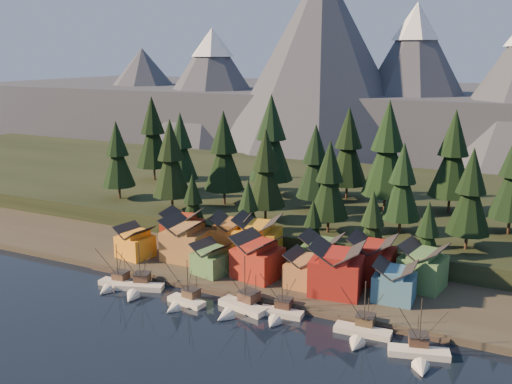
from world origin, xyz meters
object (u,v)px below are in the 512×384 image
at_px(boat_5, 362,327).
at_px(house_back_0, 182,228).
at_px(boat_0, 114,278).
at_px(house_back_1, 231,234).
at_px(boat_4, 279,308).
at_px(boat_6, 420,348).
at_px(house_front_1, 186,238).
at_px(boat_1, 137,282).
at_px(boat_3, 239,301).
at_px(boat_2, 183,296).
at_px(house_front_0, 135,241).

bearing_deg(boat_5, house_back_0, 154.17).
relative_size(boat_0, house_back_1, 0.97).
bearing_deg(boat_4, boat_6, -11.97).
xyz_separation_m(boat_0, boat_4, (37.67, 2.60, -0.05)).
bearing_deg(boat_5, house_front_1, 158.51).
bearing_deg(boat_5, boat_1, 179.18).
xyz_separation_m(boat_3, boat_4, (8.10, 1.17, -0.28)).
height_order(boat_0, boat_4, boat_4).
xyz_separation_m(boat_6, house_front_1, (-57.76, 19.24, 4.78)).
bearing_deg(boat_3, boat_4, 21.35).
distance_m(boat_3, house_back_1, 28.63).
distance_m(boat_3, house_front_1, 28.60).
bearing_deg(house_back_0, boat_1, -90.36).
distance_m(boat_2, house_front_0, 28.08).
height_order(boat_2, house_back_1, house_back_1).
relative_size(boat_5, house_back_1, 1.06).
relative_size(boat_5, house_front_0, 1.31).
distance_m(boat_6, house_front_1, 61.07).
bearing_deg(boat_1, boat_3, -16.79).
relative_size(house_back_0, house_back_1, 0.96).
bearing_deg(boat_3, house_back_1, 134.68).
xyz_separation_m(boat_0, house_back_1, (14.77, 25.54, 4.64)).
height_order(boat_4, house_back_1, house_back_1).
distance_m(boat_3, boat_4, 8.19).
relative_size(boat_4, house_back_1, 0.97).
distance_m(boat_4, boat_5, 16.19).
bearing_deg(boat_5, boat_0, 179.53).
bearing_deg(boat_0, boat_6, -3.50).
relative_size(boat_1, house_back_0, 1.09).
bearing_deg(boat_5, house_back_1, 146.34).
distance_m(boat_2, house_back_0, 30.94).
bearing_deg(house_front_1, boat_2, -61.18).
distance_m(boat_0, boat_3, 29.61).
height_order(boat_5, boat_6, boat_6).
bearing_deg(house_back_1, boat_4, -58.77).
bearing_deg(house_back_1, house_front_0, -163.67).
distance_m(boat_1, house_back_0, 24.82).
bearing_deg(boat_2, boat_6, 8.60).
height_order(boat_4, boat_6, boat_6).
bearing_deg(boat_4, boat_2, -173.47).
bearing_deg(boat_6, house_front_1, 146.41).
bearing_deg(boat_6, house_back_1, 136.65).
height_order(boat_5, house_front_0, boat_5).
bearing_deg(boat_6, boat_2, 164.70).
height_order(boat_2, boat_6, boat_6).
height_order(house_front_0, house_front_1, house_front_1).
bearing_deg(house_front_1, boat_4, -28.97).
xyz_separation_m(boat_2, house_back_0, (-16.89, 25.52, 4.57)).
distance_m(boat_1, boat_4, 31.87).
distance_m(boat_4, house_front_0, 44.42).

